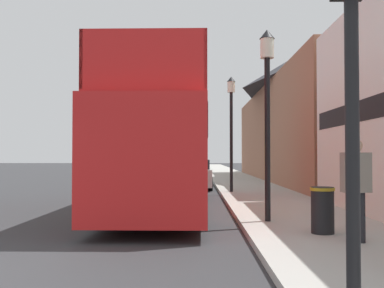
# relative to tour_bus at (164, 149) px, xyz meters

# --- Properties ---
(ground_plane) EXTENTS (144.00, 144.00, 0.00)m
(ground_plane) POSITION_rel_tour_bus_xyz_m (-3.49, 13.23, -1.85)
(ground_plane) COLOR #333335
(sidewalk) EXTENTS (3.20, 108.00, 0.14)m
(sidewalk) POSITION_rel_tour_bus_xyz_m (3.58, 10.23, -1.78)
(sidewalk) COLOR #ADAAA3
(sidewalk) RESTS_ON ground_plane
(brick_terrace_rear) EXTENTS (6.00, 25.40, 8.52)m
(brick_terrace_rear) POSITION_rel_tour_bus_xyz_m (8.18, 15.12, 2.41)
(brick_terrace_rear) COLOR #9E664C
(brick_terrace_rear) RESTS_ON ground_plane
(tour_bus) EXTENTS (2.67, 10.36, 4.15)m
(tour_bus) POSITION_rel_tour_bus_xyz_m (0.00, 0.00, 0.00)
(tour_bus) COLOR red
(tour_bus) RESTS_ON ground_plane
(parked_car_ahead_of_bus) EXTENTS (1.85, 4.12, 1.45)m
(parked_car_ahead_of_bus) POSITION_rel_tour_bus_xyz_m (0.86, 8.75, -1.16)
(parked_car_ahead_of_bus) COLOR silver
(parked_car_ahead_of_bus) RESTS_ON ground_plane
(pedestrian_second) EXTENTS (0.47, 0.26, 1.81)m
(pedestrian_second) POSITION_rel_tour_bus_xyz_m (3.76, -5.73, -0.62)
(pedestrian_second) COLOR #232328
(pedestrian_second) RESTS_ON sidewalk
(traffic_signal) EXTENTS (0.28, 0.42, 3.74)m
(traffic_signal) POSITION_rel_tour_bus_xyz_m (2.31, -9.76, 1.03)
(traffic_signal) COLOR black
(traffic_signal) RESTS_ON sidewalk
(lamp_post_nearest) EXTENTS (0.35, 0.35, 4.46)m
(lamp_post_nearest) POSITION_rel_tour_bus_xyz_m (2.63, -3.16, 1.38)
(lamp_post_nearest) COLOR black
(lamp_post_nearest) RESTS_ON sidewalk
(lamp_post_second) EXTENTS (0.35, 0.35, 4.85)m
(lamp_post_second) POSITION_rel_tour_bus_xyz_m (2.45, 5.27, 1.62)
(lamp_post_second) COLOR black
(lamp_post_second) RESTS_ON sidewalk
(litter_bin) EXTENTS (0.48, 0.48, 0.90)m
(litter_bin) POSITION_rel_tour_bus_xyz_m (3.44, -4.80, -1.23)
(litter_bin) COLOR black
(litter_bin) RESTS_ON sidewalk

